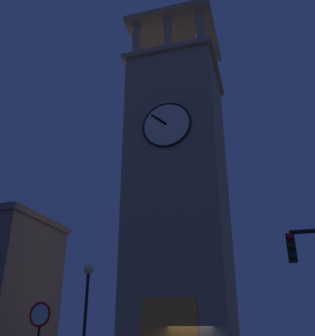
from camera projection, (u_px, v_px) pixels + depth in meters
name	position (u px, v px, depth m)	size (l,w,h in m)	color
clocktower	(179.00, 193.00, 27.46)	(7.05, 7.39, 28.31)	gray
street_lamp	(87.00, 299.00, 16.52)	(0.44, 0.44, 4.99)	black
no_horn_sign	(39.00, 323.00, 12.04)	(0.78, 0.14, 3.08)	black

